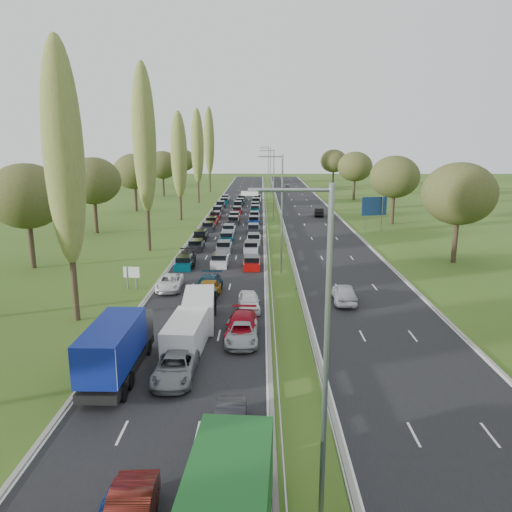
{
  "coord_description": "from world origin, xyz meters",
  "views": [
    {
      "loc": [
        2.45,
        -6.64,
        13.16
      ],
      "look_at": [
        1.89,
        44.39,
        1.5
      ],
      "focal_mm": 35.0,
      "sensor_mm": 36.0,
      "label": 1
    }
  ],
  "objects": [
    {
      "name": "info_sign",
      "position": [
        -9.4,
        37.2,
        1.37
      ],
      "size": [
        1.5,
        0.21,
        2.1
      ],
      "color": "gray",
      "rests_on": "ground"
    },
    {
      "name": "near_car_12",
      "position": [
        1.46,
        31.47,
        0.73
      ],
      "size": [
        1.96,
        4.27,
        1.42
      ],
      "primitive_type": "imported",
      "rotation": [
        0.0,
        0.0,
        0.07
      ],
      "color": "white",
      "rests_on": "near_carriageway"
    },
    {
      "name": "near_car_11",
      "position": [
        1.1,
        25.86,
        0.77
      ],
      "size": [
        2.35,
        5.27,
        1.5
      ],
      "primitive_type": "imported",
      "rotation": [
        0.0,
        0.0,
        -0.05
      ],
      "color": "#A20919",
      "rests_on": "near_carriageway"
    },
    {
      "name": "near_car_9",
      "position": [
        1.05,
        13.94,
        0.7
      ],
      "size": [
        1.47,
        4.12,
        1.35
      ],
      "primitive_type": "imported",
      "rotation": [
        0.0,
        0.0,
        0.01
      ],
      "color": "black",
      "rests_on": "near_carriageway"
    },
    {
      "name": "ground",
      "position": [
        4.5,
        80.0,
        0.0
      ],
      "size": [
        260.0,
        260.0,
        0.0
      ],
      "primitive_type": "plane",
      "color": "#334C17",
      "rests_on": "ground"
    },
    {
      "name": "lamp_columns",
      "position": [
        4.5,
        78.0,
        6.0
      ],
      "size": [
        0.18,
        140.18,
        12.0
      ],
      "color": "gray",
      "rests_on": "ground"
    },
    {
      "name": "near_car_8",
      "position": [
        -2.15,
        34.39,
        0.81
      ],
      "size": [
        2.17,
        4.74,
        1.58
      ],
      "primitive_type": "imported",
      "rotation": [
        0.0,
        0.0,
        -0.07
      ],
      "color": "#AE6F0B",
      "rests_on": "near_carriageway"
    },
    {
      "name": "white_van_front",
      "position": [
        -2.37,
        23.52,
        1.11
      ],
      "size": [
        2.12,
        5.39,
        2.17
      ],
      "rotation": [
        0.0,
        0.0,
        -0.07
      ],
      "color": "silver",
      "rests_on": "near_carriageway"
    },
    {
      "name": "near_car_2",
      "position": [
        -5.91,
        37.12,
        0.67
      ],
      "size": [
        2.29,
        4.76,
        1.31
      ],
      "primitive_type": "imported",
      "rotation": [
        0.0,
        0.0,
        0.03
      ],
      "color": "white",
      "rests_on": "near_carriageway"
    },
    {
      "name": "far_car_0",
      "position": [
        9.44,
        33.52,
        0.82
      ],
      "size": [
        2.14,
        4.81,
        1.61
      ],
      "primitive_type": "imported",
      "rotation": [
        0.0,
        0.0,
        3.09
      ],
      "color": "#A2A5AC",
      "rests_on": "far_carriageway"
    },
    {
      "name": "near_car_10",
      "position": [
        1.15,
        24.84,
        0.67
      ],
      "size": [
        2.21,
        4.73,
        1.31
      ],
      "primitive_type": "imported",
      "rotation": [
        0.0,
        0.0,
        0.01
      ],
      "color": "#9DA3A6",
      "rests_on": "near_carriageway"
    },
    {
      "name": "far_car_2",
      "position": [
        9.55,
        134.48,
        0.81
      ],
      "size": [
        2.85,
        5.76,
        1.57
      ],
      "primitive_type": "imported",
      "rotation": [
        0.0,
        0.0,
        3.1
      ],
      "color": "slate",
      "rests_on": "far_carriageway"
    },
    {
      "name": "woodland_left",
      "position": [
        -22.0,
        62.63,
        7.68
      ],
      "size": [
        8.0,
        166.0,
        11.1
      ],
      "color": "#2D2116",
      "rests_on": "ground"
    },
    {
      "name": "central_reservation",
      "position": [
        4.5,
        82.5,
        0.55
      ],
      "size": [
        2.36,
        215.0,
        0.32
      ],
      "color": "gray",
      "rests_on": "ground"
    },
    {
      "name": "near_carriageway",
      "position": [
        -2.25,
        82.5,
        0.0
      ],
      "size": [
        10.5,
        215.0,
        0.04
      ],
      "primitive_type": "cube",
      "color": "black",
      "rests_on": "ground"
    },
    {
      "name": "white_van_rear",
      "position": [
        -2.14,
        28.52,
        1.15
      ],
      "size": [
        2.18,
        5.57,
        2.24
      ],
      "rotation": [
        0.0,
        0.0,
        0.08
      ],
      "color": "silver",
      "rests_on": "near_carriageway"
    },
    {
      "name": "traffic_queue_fill",
      "position": [
        -2.22,
        77.36,
        0.44
      ],
      "size": [
        9.14,
        67.53,
        0.8
      ],
      "color": "#053F4C",
      "rests_on": "ground"
    },
    {
      "name": "near_car_7",
      "position": [
        -2.27,
        35.62,
        0.8
      ],
      "size": [
        2.5,
        5.48,
        1.56
      ],
      "primitive_type": "imported",
      "rotation": [
        0.0,
        0.0,
        -0.06
      ],
      "color": "#042C46",
      "rests_on": "near_carriageway"
    },
    {
      "name": "poplar_row",
      "position": [
        -11.5,
        68.17,
        12.39
      ],
      "size": [
        2.8,
        127.8,
        22.44
      ],
      "color": "#2D2116",
      "rests_on": "ground"
    },
    {
      "name": "far_carriageway",
      "position": [
        11.25,
        82.5,
        0.0
      ],
      "size": [
        10.5,
        215.0,
        0.04
      ],
      "primitive_type": "cube",
      "color": "black",
      "rests_on": "ground"
    },
    {
      "name": "blue_lorry",
      "position": [
        -5.7,
        19.69,
        1.82
      ],
      "size": [
        2.28,
        8.23,
        3.47
      ],
      "rotation": [
        0.0,
        0.0,
        -0.01
      ],
      "color": "black",
      "rests_on": "near_carriageway"
    },
    {
      "name": "woodland_right",
      "position": [
        24.0,
        66.67,
        7.68
      ],
      "size": [
        8.0,
        153.0,
        11.1
      ],
      "color": "#2D2116",
      "rests_on": "ground"
    },
    {
      "name": "direction_sign",
      "position": [
        19.4,
        68.11,
        3.57
      ],
      "size": [
        3.92,
        1.01,
        5.2
      ],
      "color": "gray",
      "rests_on": "ground"
    },
    {
      "name": "far_car_1",
      "position": [
        12.92,
        83.72,
        0.76
      ],
      "size": [
        1.85,
        4.56,
        1.47
      ],
      "primitive_type": "imported",
      "rotation": [
        0.0,
        0.0,
        3.07
      ],
      "color": "black",
      "rests_on": "far_carriageway"
    },
    {
      "name": "near_car_6",
      "position": [
        -2.44,
        19.45,
        0.7
      ],
      "size": [
        2.27,
        4.9,
        1.36
      ],
      "primitive_type": "imported",
      "rotation": [
        0.0,
        0.0,
        0.0
      ],
      "color": "gray",
      "rests_on": "near_carriageway"
    },
    {
      "name": "near_car_3",
      "position": [
        -5.76,
        46.45,
        0.73
      ],
      "size": [
        2.42,
        5.07,
        1.43
      ],
      "primitive_type": "imported",
      "rotation": [
        0.0,
        0.0,
        0.09
      ],
      "color": "black",
      "rests_on": "near_carriageway"
    }
  ]
}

